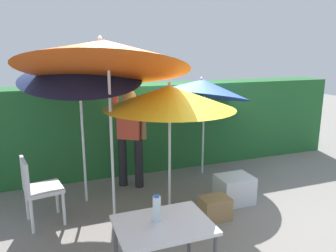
{
  "coord_description": "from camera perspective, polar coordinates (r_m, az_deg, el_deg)",
  "views": [
    {
      "loc": [
        -1.63,
        -4.05,
        2.17
      ],
      "look_at": [
        0.0,
        0.3,
        1.1
      ],
      "focal_mm": 34.56,
      "sensor_mm": 36.0,
      "label": 1
    }
  ],
  "objects": [
    {
      "name": "ground_plane",
      "position": [
        4.88,
        1.27,
        -13.46
      ],
      "size": [
        24.0,
        24.0,
        0.0
      ],
      "primitive_type": "plane",
      "color": "gray"
    },
    {
      "name": "hedge_row",
      "position": [
        6.1,
        -4.49,
        -0.09
      ],
      "size": [
        8.0,
        0.7,
        1.59
      ],
      "primitive_type": "cube",
      "color": "#23602D",
      "rests_on": "ground_plane"
    },
    {
      "name": "umbrella_rainbow",
      "position": [
        3.97,
        -11.16,
        12.17
      ],
      "size": [
        2.11,
        2.08,
        2.62
      ],
      "color": "silver",
      "rests_on": "ground_plane"
    },
    {
      "name": "umbrella_orange",
      "position": [
        4.61,
        -15.07,
        9.72
      ],
      "size": [
        1.69,
        1.69,
        2.29
      ],
      "color": "silver",
      "rests_on": "ground_plane"
    },
    {
      "name": "umbrella_yellow",
      "position": [
        5.66,
        6.15,
        6.7
      ],
      "size": [
        1.71,
        1.68,
        1.94
      ],
      "color": "silver",
      "rests_on": "ground_plane"
    },
    {
      "name": "umbrella_navy",
      "position": [
        4.32,
        0.28,
        5.11
      ],
      "size": [
        1.78,
        1.78,
        1.78
      ],
      "color": "silver",
      "rests_on": "ground_plane"
    },
    {
      "name": "person_vendor",
      "position": [
        5.19,
        -6.74,
        -0.89
      ],
      "size": [
        0.51,
        0.38,
        1.88
      ],
      "color": "black",
      "rests_on": "ground_plane"
    },
    {
      "name": "chair_plastic",
      "position": [
        4.46,
        -22.06,
        -9.9
      ],
      "size": [
        0.51,
        0.51,
        0.89
      ],
      "color": "silver",
      "rests_on": "ground_plane"
    },
    {
      "name": "cooler_box",
      "position": [
        4.92,
        11.61,
        -10.88
      ],
      "size": [
        0.51,
        0.41,
        0.4
      ],
      "primitive_type": "cube",
      "color": "silver",
      "rests_on": "ground_plane"
    },
    {
      "name": "crate_cardboard",
      "position": [
        4.46,
        8.28,
        -14.13
      ],
      "size": [
        0.38,
        0.29,
        0.3
      ],
      "primitive_type": "cube",
      "color": "#9E7A4C",
      "rests_on": "ground_plane"
    },
    {
      "name": "folding_table",
      "position": [
        2.89,
        -0.84,
        -18.39
      ],
      "size": [
        0.8,
        0.6,
        0.76
      ],
      "color": "#4C4C51",
      "rests_on": "ground_plane"
    },
    {
      "name": "bottle_water",
      "position": [
        2.82,
        -2.0,
        -14.34
      ],
      "size": [
        0.07,
        0.07,
        0.24
      ],
      "color": "silver",
      "rests_on": "folding_table"
    }
  ]
}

